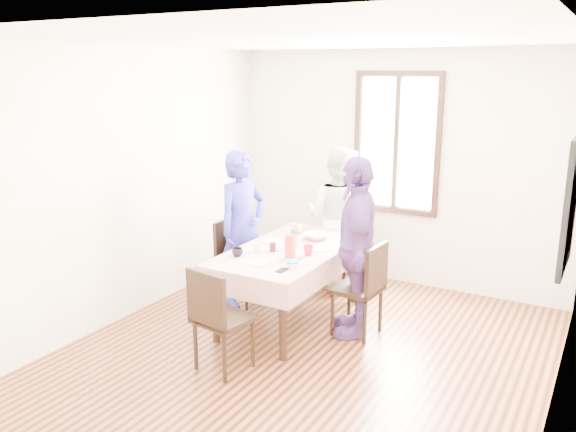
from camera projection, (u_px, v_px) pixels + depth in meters
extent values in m
plane|color=black|center=(304.00, 355.00, 5.23)|extent=(4.50, 4.50, 0.00)
plane|color=beige|center=(396.00, 169.00, 6.80)|extent=(4.00, 0.00, 4.00)
plane|color=beige|center=(567.00, 242.00, 3.94)|extent=(0.00, 4.50, 4.50)
cube|color=black|center=(397.00, 143.00, 6.71)|extent=(1.02, 0.06, 1.62)
cube|color=white|center=(397.00, 143.00, 6.72)|extent=(0.90, 0.02, 1.50)
cube|color=red|center=(571.00, 204.00, 4.16)|extent=(0.04, 0.76, 0.96)
cube|color=black|center=(290.00, 285.00, 5.88)|extent=(0.84, 1.65, 0.75)
cube|color=#620F0C|center=(291.00, 249.00, 5.78)|extent=(0.96, 1.77, 0.01)
cube|color=black|center=(241.00, 262.00, 6.32)|extent=(0.43, 0.43, 0.91)
cube|color=black|center=(357.00, 289.00, 5.57)|extent=(0.45, 0.45, 0.91)
cube|color=black|center=(339.00, 248.00, 6.82)|extent=(0.45, 0.45, 0.91)
cube|color=black|center=(224.00, 318.00, 4.90)|extent=(0.48, 0.48, 0.91)
imported|color=navy|center=(242.00, 229.00, 6.22)|extent=(0.55, 0.69, 1.66)
imported|color=silver|center=(338.00, 218.00, 6.71)|extent=(0.81, 0.63, 1.64)
imported|color=#54316D|center=(357.00, 247.00, 5.48)|extent=(0.80, 1.09, 1.72)
imported|color=black|center=(237.00, 252.00, 5.52)|extent=(0.12, 0.12, 0.08)
imported|color=red|center=(308.00, 251.00, 5.55)|extent=(0.13, 0.13, 0.10)
imported|color=#0C7226|center=(296.00, 234.00, 6.13)|extent=(0.11, 0.11, 0.08)
imported|color=white|center=(317.00, 236.00, 6.08)|extent=(0.32, 0.32, 0.06)
cube|color=red|center=(290.00, 247.00, 5.45)|extent=(0.07, 0.07, 0.22)
cylinder|color=white|center=(293.00, 265.00, 5.21)|extent=(0.11, 0.11, 0.05)
cylinder|color=black|center=(273.00, 247.00, 5.67)|extent=(0.06, 0.06, 0.09)
cylinder|color=silver|center=(258.00, 248.00, 5.66)|extent=(0.06, 0.06, 0.09)
cube|color=black|center=(282.00, 270.00, 5.14)|extent=(0.07, 0.14, 0.01)
cylinder|color=silver|center=(296.00, 241.00, 5.82)|extent=(0.06, 0.06, 0.12)
cylinder|color=white|center=(271.00, 241.00, 6.01)|extent=(0.20, 0.20, 0.01)
cylinder|color=white|center=(320.00, 249.00, 5.75)|extent=(0.20, 0.20, 0.01)
cylinder|color=white|center=(318.00, 232.00, 6.32)|extent=(0.20, 0.20, 0.01)
cylinder|color=white|center=(259.00, 262.00, 5.34)|extent=(0.20, 0.20, 0.01)
cylinder|color=blue|center=(293.00, 261.00, 5.20)|extent=(0.12, 0.12, 0.01)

